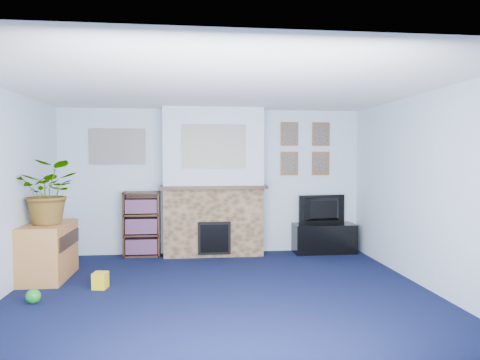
{
  "coord_description": "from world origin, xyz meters",
  "views": [
    {
      "loc": [
        -0.33,
        -4.91,
        1.6
      ],
      "look_at": [
        0.32,
        0.96,
        1.29
      ],
      "focal_mm": 32.0,
      "sensor_mm": 36.0,
      "label": 1
    }
  ],
  "objects": [
    {
      "name": "collage_main",
      "position": [
        0.0,
        1.84,
        1.78
      ],
      "size": [
        1.0,
        0.03,
        0.68
      ],
      "primitive_type": "cube",
      "color": "gray",
      "rests_on": "chimney_breast"
    },
    {
      "name": "portrait_br",
      "position": [
        1.85,
        2.23,
        1.5
      ],
      "size": [
        0.3,
        0.03,
        0.4
      ],
      "primitive_type": "cube",
      "color": "brown",
      "rests_on": "wall_back"
    },
    {
      "name": "portrait_tr",
      "position": [
        1.85,
        2.23,
        2.0
      ],
      "size": [
        0.3,
        0.03,
        0.4
      ],
      "primitive_type": "cube",
      "color": "brown",
      "rests_on": "wall_back"
    },
    {
      "name": "wall_front",
      "position": [
        0.0,
        -2.25,
        1.2
      ],
      "size": [
        5.0,
        0.04,
        2.4
      ],
      "primitive_type": "cube",
      "color": "silver",
      "rests_on": "ground"
    },
    {
      "name": "green_crate",
      "position": [
        -2.3,
        0.73,
        0.14
      ],
      "size": [
        0.32,
        0.26,
        0.25
      ],
      "primitive_type": "cube",
      "rotation": [
        0.0,
        0.0,
        -0.03
      ],
      "color": "#198C26",
      "rests_on": "ground"
    },
    {
      "name": "toy_tube",
      "position": [
        -2.3,
        1.04,
        0.07
      ],
      "size": [
        0.28,
        0.12,
        0.16
      ],
      "primitive_type": "cylinder",
      "rotation": [
        0.0,
        1.43,
        0.0
      ],
      "color": "blue",
      "rests_on": "ground"
    },
    {
      "name": "potted_plant",
      "position": [
        -2.19,
        0.87,
        1.16
      ],
      "size": [
        0.76,
        0.66,
        0.84
      ],
      "primitive_type": "imported",
      "rotation": [
        0.0,
        0.0,
        0.01
      ],
      "color": "#26661E",
      "rests_on": "sideboard"
    },
    {
      "name": "portrait_tl",
      "position": [
        1.3,
        2.23,
        2.0
      ],
      "size": [
        0.3,
        0.03,
        0.4
      ],
      "primitive_type": "cube",
      "color": "brown",
      "rests_on": "wall_back"
    },
    {
      "name": "wall_right",
      "position": [
        2.5,
        0.0,
        1.2
      ],
      "size": [
        0.04,
        4.5,
        2.4
      ],
      "primitive_type": "cube",
      "color": "silver",
      "rests_on": "ground"
    },
    {
      "name": "collage_left",
      "position": [
        -1.55,
        2.23,
        1.78
      ],
      "size": [
        0.9,
        0.03,
        0.58
      ],
      "primitive_type": "cube",
      "color": "gray",
      "rests_on": "wall_back"
    },
    {
      "name": "tv_stand",
      "position": [
        1.86,
        2.03,
        0.23
      ],
      "size": [
        1.03,
        0.43,
        0.49
      ],
      "primitive_type": "cube",
      "color": "black",
      "rests_on": "ground"
    },
    {
      "name": "toy_block",
      "position": [
        -1.47,
        0.4,
        0.11
      ],
      "size": [
        0.19,
        0.19,
        0.2
      ],
      "primitive_type": "cube",
      "rotation": [
        0.0,
        0.0,
        -0.16
      ],
      "color": "yellow",
      "rests_on": "ground"
    },
    {
      "name": "mantel_teddy",
      "position": [
        -0.63,
        2.0,
        1.22
      ],
      "size": [
        0.14,
        0.14,
        0.14
      ],
      "primitive_type": "sphere",
      "color": "gray",
      "rests_on": "chimney_breast"
    },
    {
      "name": "chimney_breast",
      "position": [
        0.0,
        2.05,
        1.18
      ],
      "size": [
        1.72,
        0.5,
        2.4
      ],
      "color": "brown",
      "rests_on": "ground"
    },
    {
      "name": "wall_back",
      "position": [
        0.0,
        2.25,
        1.2
      ],
      "size": [
        5.0,
        0.04,
        2.4
      ],
      "primitive_type": "cube",
      "color": "silver",
      "rests_on": "ground"
    },
    {
      "name": "mantel_candle",
      "position": [
        0.34,
        2.0,
        1.23
      ],
      "size": [
        0.05,
        0.05,
        0.15
      ],
      "primitive_type": "cylinder",
      "color": "#B2BFC6",
      "rests_on": "chimney_breast"
    },
    {
      "name": "mantel_can",
      "position": [
        0.63,
        2.0,
        1.21
      ],
      "size": [
        0.06,
        0.06,
        0.12
      ],
      "primitive_type": "cylinder",
      "color": "yellow",
      "rests_on": "chimney_breast"
    },
    {
      "name": "mantel_clock",
      "position": [
        -0.1,
        2.0,
        1.22
      ],
      "size": [
        0.09,
        0.06,
        0.13
      ],
      "primitive_type": "cube",
      "color": "gold",
      "rests_on": "chimney_breast"
    },
    {
      "name": "floor",
      "position": [
        0.0,
        0.0,
        0.0
      ],
      "size": [
        5.0,
        4.5,
        0.01
      ],
      "primitive_type": "cube",
      "color": "#0D1335",
      "rests_on": "ground"
    },
    {
      "name": "portrait_bl",
      "position": [
        1.3,
        2.23,
        1.5
      ],
      "size": [
        0.3,
        0.03,
        0.4
      ],
      "primitive_type": "cube",
      "color": "brown",
      "rests_on": "wall_back"
    },
    {
      "name": "bookshelf",
      "position": [
        -1.16,
        2.11,
        0.5
      ],
      "size": [
        0.58,
        0.28,
        1.05
      ],
      "color": "#321D12",
      "rests_on": "ground"
    },
    {
      "name": "ceiling",
      "position": [
        0.0,
        0.0,
        2.4
      ],
      "size": [
        5.0,
        4.5,
        0.01
      ],
      "primitive_type": "cube",
      "color": "white",
      "rests_on": "wall_back"
    },
    {
      "name": "television",
      "position": [
        1.86,
        2.05,
        0.73
      ],
      "size": [
        0.84,
        0.23,
        0.48
      ],
      "primitive_type": "imported",
      "rotation": [
        0.0,
        0.0,
        3.29
      ],
      "color": "black",
      "rests_on": "tv_stand"
    },
    {
      "name": "sideboard",
      "position": [
        -2.24,
        0.92,
        0.35
      ],
      "size": [
        0.52,
        0.94,
        0.73
      ],
      "primitive_type": "cube",
      "color": "#BA763B",
      "rests_on": "ground"
    },
    {
      "name": "toy_ball",
      "position": [
        -2.08,
        -0.08,
        0.09
      ],
      "size": [
        0.16,
        0.16,
        0.16
      ],
      "primitive_type": "sphere",
      "color": "#198C26",
      "rests_on": "ground"
    }
  ]
}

